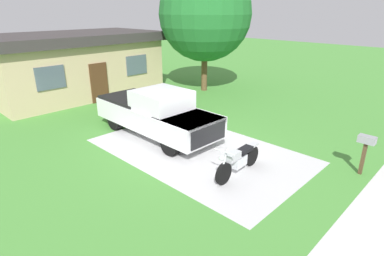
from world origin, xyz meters
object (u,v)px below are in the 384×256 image
(mailbox, at_px, (366,145))
(shade_tree, at_px, (205,14))
(neighbor_house, at_px, (75,64))
(pickup_truck, at_px, (155,112))
(motorcycle, at_px, (238,160))

(mailbox, bearing_deg, shade_tree, 66.78)
(neighbor_house, bearing_deg, pickup_truck, -96.69)
(mailbox, distance_m, shade_tree, 12.04)
(motorcycle, relative_size, mailbox, 1.76)
(pickup_truck, relative_size, mailbox, 4.49)
(motorcycle, xyz_separation_m, neighbor_house, (1.31, 12.70, 1.32))
(mailbox, height_order, neighbor_house, neighbor_house)
(motorcycle, distance_m, shade_tree, 11.39)
(motorcycle, relative_size, neighbor_house, 0.23)
(shade_tree, xyz_separation_m, neighbor_house, (-5.88, 4.83, -2.69))
(pickup_truck, xyz_separation_m, neighbor_house, (0.98, 8.39, 0.84))
(motorcycle, height_order, mailbox, mailbox)
(pickup_truck, height_order, neighbor_house, neighbor_house)
(motorcycle, xyz_separation_m, pickup_truck, (0.33, 4.32, 0.48))
(motorcycle, distance_m, mailbox, 3.83)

